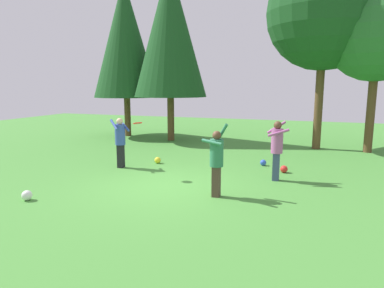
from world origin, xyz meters
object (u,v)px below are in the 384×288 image
Objects in this scene: tree_left at (170,31)px; person_bystander at (277,145)px; person_catcher at (120,138)px; tree_far_right at (378,30)px; tree_far_left at (125,39)px; ball_blue at (263,163)px; tree_right at (324,13)px; person_thrower at (216,158)px; ball_yellow at (158,160)px; ball_white at (27,195)px; frisbee at (138,123)px; ball_red at (284,169)px.

person_bystander is at bearing -45.47° from tree_left.
person_catcher is 0.24× the size of tree_far_right.
tree_left is 2.97m from tree_far_left.
person_catcher is at bearing -83.41° from tree_left.
tree_far_right is (3.81, 3.95, 4.85)m from ball_blue.
tree_right is at bearing 81.32° from person_catcher.
tree_right is (7.03, -0.08, 0.34)m from tree_left.
person_thrower reaches higher than ball_yellow.
ball_blue is 7.32m from tree_far_right.
person_bystander is 0.25× the size of tree_far_right.
tree_left is 1.23× the size of tree_far_right.
tree_right reaches higher than ball_white.
tree_far_left reaches higher than tree_far_right.
tree_right is at bearing 66.59° from ball_blue.
ball_yellow is at bearing 97.83° from frisbee.
frisbee is at bearing -126.76° from tree_right.
ball_blue is at bearing -30.75° from tree_far_left.
tree_far_left is at bearing 149.25° from ball_blue.
person_thrower reaches higher than ball_white.
tree_right reaches higher than person_bystander.
ball_red is 9.43m from tree_left.
tree_right is (5.16, 6.90, 4.10)m from frisbee.
person_thrower is 1.05× the size of person_bystander.
person_catcher is 6.78× the size of ball_white.
tree_far_right reaches higher than person_thrower.
ball_red is 11.72m from tree_far_left.
tree_right is at bearing -4.36° from tree_far_left.
ball_yellow is at bearing -178.32° from ball_red.
tree_far_right is (2.04, -0.15, -0.81)m from tree_right.
person_bystander is at bearing -101.22° from tree_right.
tree_far_left is at bearing 175.64° from tree_right.
tree_left reaches higher than ball_red.
ball_white is at bearing -118.82° from frisbee.
person_catcher is 0.20× the size of tree_far_left.
frisbee is (-3.99, -1.02, 0.61)m from person_bystander.
tree_far_left is (-2.89, 0.67, -0.19)m from tree_left.
person_bystander is at bearing 34.80° from ball_white.
ball_red is at bearing 26.11° from frisbee.
tree_left reaches higher than ball_yellow.
person_thrower is at bearing -119.94° from tree_far_right.
tree_far_right reaches higher than ball_blue.
person_thrower is 9.55m from tree_right.
tree_right is at bearing -0.67° from tree_left.
person_bystander is 4.44m from ball_yellow.
ball_red is 7.52m from tree_right.
tree_far_right is at bearing -133.59° from person_bystander.
ball_yellow is at bearing -26.11° from person_bystander.
tree_right reaches higher than ball_red.
ball_red is 0.03× the size of tree_left.
tree_far_left is 9.96m from tree_right.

